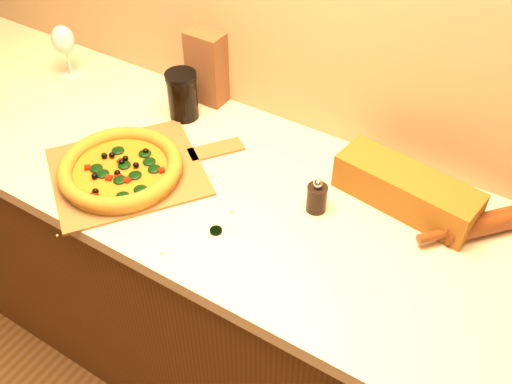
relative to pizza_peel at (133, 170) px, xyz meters
The scene contains 11 objects.
cabinet 0.58m from the pizza_peel, 17.28° to the left, with size 2.80×0.65×0.86m, color #472C0F.
countertop 0.34m from the pizza_peel, 17.28° to the left, with size 2.84×0.68×0.04m, color beige.
pizza_peel is the anchor object (origin of this frame).
pizza 0.04m from the pizza_peel, 105.87° to the right, with size 0.33×0.33×0.05m.
bottle_cap 0.33m from the pizza_peel, 11.54° to the right, with size 0.03×0.03×0.01m, color black.
pepper_grinder 0.51m from the pizza_peel, 15.19° to the left, with size 0.05×0.05×0.10m.
rolling_pin 0.94m from the pizza_peel, 18.60° to the left, with size 0.29×0.33×0.06m.
bread_bag 0.72m from the pizza_peel, 21.62° to the left, with size 0.36×0.12×0.10m, color brown.
wine_glass 0.58m from the pizza_peel, 151.88° to the left, with size 0.07×0.07×0.18m.
paper_bag 0.42m from the pizza_peel, 93.72° to the left, with size 0.11×0.09×0.23m, color brown.
dark_jar 0.29m from the pizza_peel, 97.39° to the left, with size 0.09×0.09×0.15m.
Camera 1 is at (0.58, 0.51, 1.91)m, focal length 40.00 mm.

